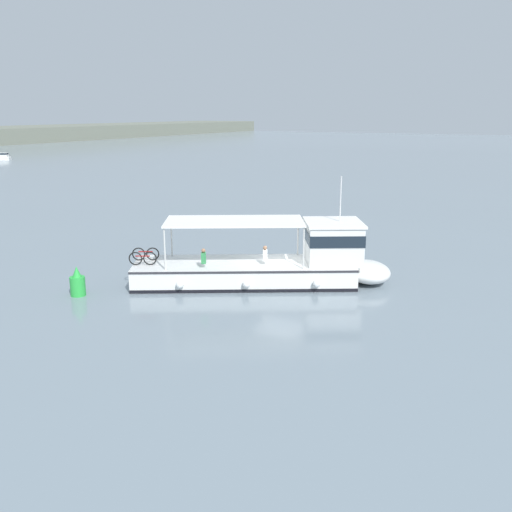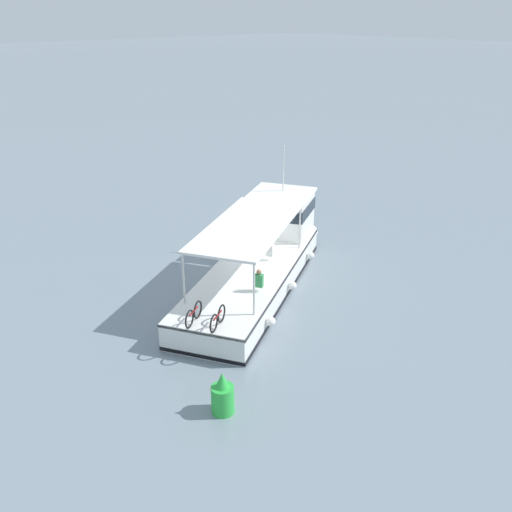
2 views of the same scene
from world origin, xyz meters
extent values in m
plane|color=gray|center=(0.00, 0.00, 0.00)|extent=(400.00, 400.00, 0.00)
cube|color=white|center=(-1.18, 1.59, 0.55)|extent=(8.22, 10.94, 1.10)
ellipsoid|color=white|center=(1.95, -3.76, 0.55)|extent=(3.65, 3.39, 1.01)
cube|color=black|center=(-1.18, 1.59, 0.10)|extent=(8.25, 10.96, 0.16)
cube|color=#2D2D33|center=(-1.18, 1.59, 1.02)|extent=(8.27, 10.97, 0.10)
cube|color=white|center=(1.04, -2.21, 2.05)|extent=(3.66, 3.62, 1.90)
cube|color=#19232D|center=(1.04, -2.21, 2.38)|extent=(3.74, 3.68, 0.56)
cube|color=white|center=(1.04, -2.21, 3.06)|extent=(3.88, 3.84, 0.12)
cube|color=white|center=(-1.41, 1.98, 3.15)|extent=(5.92, 7.27, 0.10)
cylinder|color=silver|center=(1.41, -0.14, 2.10)|extent=(0.08, 0.08, 2.00)
cylinder|color=silver|center=(-0.94, -1.51, 2.10)|extent=(0.08, 0.08, 2.00)
cylinder|color=silver|center=(-1.88, 5.47, 2.10)|extent=(0.08, 0.08, 2.00)
cylinder|color=silver|center=(-4.22, 4.10, 2.10)|extent=(0.08, 0.08, 2.00)
cylinder|color=silver|center=(1.19, -2.47, 4.22)|extent=(0.06, 0.06, 2.20)
sphere|color=white|center=(-1.00, -2.24, 0.50)|extent=(0.36, 0.36, 0.36)
sphere|color=white|center=(-2.67, 0.61, 0.50)|extent=(0.36, 0.36, 0.36)
sphere|color=white|center=(-4.23, 3.28, 0.50)|extent=(0.36, 0.36, 0.36)
torus|color=black|center=(-3.09, 5.75, 1.43)|extent=(0.39, 0.60, 0.66)
torus|color=black|center=(-3.44, 6.35, 1.43)|extent=(0.39, 0.60, 0.66)
cylinder|color=maroon|center=(-3.27, 6.05, 1.55)|extent=(0.41, 0.63, 0.06)
torus|color=black|center=(-3.87, 5.29, 1.43)|extent=(0.39, 0.60, 0.66)
torus|color=black|center=(-4.22, 5.90, 1.43)|extent=(0.39, 0.60, 0.66)
cylinder|color=maroon|center=(-4.04, 5.59, 1.55)|extent=(0.41, 0.63, 0.06)
cube|color=#338C4C|center=(-2.98, 2.77, 1.56)|extent=(0.39, 0.35, 0.52)
sphere|color=#9E7051|center=(-2.98, 2.77, 1.93)|extent=(0.20, 0.20, 0.20)
cube|color=white|center=(-1.08, 0.46, 1.56)|extent=(0.39, 0.35, 0.52)
sphere|color=#9E7051|center=(-1.08, 0.46, 1.93)|extent=(0.20, 0.20, 0.20)
cylinder|color=green|center=(-6.59, 7.40, 0.45)|extent=(0.70, 0.70, 0.90)
cone|color=green|center=(-6.59, 7.40, 1.15)|extent=(0.42, 0.42, 0.50)
camera|label=1|loc=(-24.91, -12.10, 8.35)|focal=40.20mm
camera|label=2|loc=(-17.46, 15.61, 11.15)|focal=39.36mm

